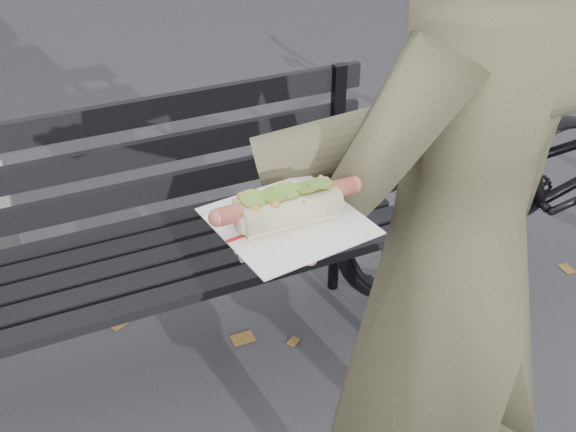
% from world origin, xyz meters
% --- Properties ---
extents(park_bench, '(1.50, 0.44, 0.88)m').
position_xyz_m(park_bench, '(0.04, 0.91, 0.52)').
color(park_bench, black).
rests_on(park_bench, ground).
extents(person, '(0.72, 0.56, 1.74)m').
position_xyz_m(person, '(0.44, 0.06, 0.87)').
color(person, '#4A4231').
rests_on(person, ground).
extents(held_hotdog, '(0.62, 0.31, 0.20)m').
position_xyz_m(held_hotdog, '(0.25, 0.03, 1.17)').
color(held_hotdog, '#4A4231').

